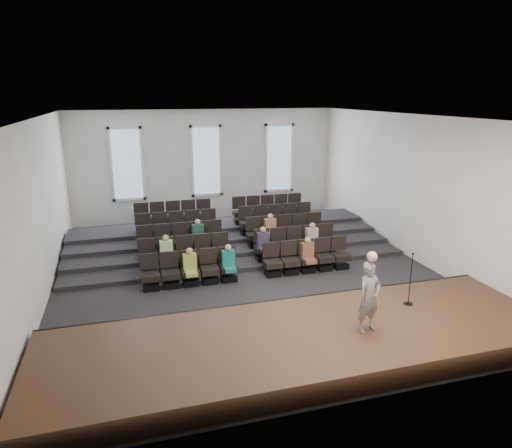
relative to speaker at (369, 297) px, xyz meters
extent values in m
plane|color=black|center=(-1.40, 5.38, -1.31)|extent=(14.00, 14.00, 0.00)
cube|color=white|center=(-1.40, 5.38, 3.70)|extent=(12.00, 14.00, 0.02)
cube|color=white|center=(-1.40, 12.40, 1.19)|extent=(12.00, 0.04, 5.00)
cube|color=white|center=(-1.40, -1.64, 1.19)|extent=(12.00, 0.04, 5.00)
cube|color=white|center=(-7.42, 5.38, 1.19)|extent=(0.04, 14.00, 5.00)
cube|color=white|center=(4.62, 5.38, 1.19)|extent=(0.04, 14.00, 5.00)
cube|color=#40291B|center=(-1.40, 0.28, -1.06)|extent=(11.80, 3.60, 0.50)
cube|color=black|center=(-1.40, 2.05, -1.06)|extent=(11.80, 0.06, 0.52)
cube|color=black|center=(-1.40, 7.71, -1.24)|extent=(11.80, 4.80, 0.15)
cube|color=black|center=(-1.40, 8.23, -1.16)|extent=(11.80, 3.75, 0.30)
cube|color=black|center=(-1.40, 8.76, -1.09)|extent=(11.80, 2.70, 0.45)
cube|color=black|center=(-1.40, 9.28, -1.01)|extent=(11.80, 1.65, 0.60)
cube|color=black|center=(-4.53, 4.78, -1.21)|extent=(0.47, 0.43, 0.20)
cube|color=black|center=(-4.53, 4.78, -0.90)|extent=(0.55, 0.50, 0.19)
cube|color=black|center=(-4.53, 4.99, -0.49)|extent=(0.55, 0.08, 0.50)
cube|color=black|center=(-3.93, 4.78, -1.21)|extent=(0.47, 0.43, 0.20)
cube|color=black|center=(-3.93, 4.78, -0.90)|extent=(0.55, 0.50, 0.19)
cube|color=black|center=(-3.93, 4.99, -0.49)|extent=(0.55, 0.08, 0.50)
cube|color=black|center=(-3.33, 4.78, -1.21)|extent=(0.47, 0.43, 0.20)
cube|color=black|center=(-3.33, 4.78, -0.90)|extent=(0.55, 0.50, 0.19)
cube|color=black|center=(-3.33, 4.99, -0.49)|extent=(0.55, 0.08, 0.50)
cube|color=black|center=(-2.73, 4.78, -1.21)|extent=(0.47, 0.43, 0.20)
cube|color=black|center=(-2.73, 4.78, -0.90)|extent=(0.55, 0.50, 0.19)
cube|color=black|center=(-2.73, 4.99, -0.49)|extent=(0.55, 0.08, 0.50)
cube|color=black|center=(-2.13, 4.78, -1.21)|extent=(0.47, 0.43, 0.20)
cube|color=black|center=(-2.13, 4.78, -0.90)|extent=(0.55, 0.50, 0.19)
cube|color=black|center=(-2.13, 4.99, -0.49)|extent=(0.55, 0.08, 0.50)
cube|color=black|center=(-0.68, 4.78, -1.21)|extent=(0.47, 0.43, 0.20)
cube|color=black|center=(-0.68, 4.78, -0.90)|extent=(0.55, 0.50, 0.19)
cube|color=black|center=(-0.68, 4.99, -0.49)|extent=(0.55, 0.08, 0.50)
cube|color=black|center=(-0.08, 4.78, -1.21)|extent=(0.47, 0.43, 0.20)
cube|color=black|center=(-0.08, 4.78, -0.90)|extent=(0.55, 0.50, 0.19)
cube|color=black|center=(-0.08, 4.99, -0.49)|extent=(0.55, 0.08, 0.50)
cube|color=black|center=(0.52, 4.78, -1.21)|extent=(0.47, 0.43, 0.20)
cube|color=black|center=(0.52, 4.78, -0.90)|extent=(0.55, 0.50, 0.19)
cube|color=black|center=(0.52, 4.99, -0.49)|extent=(0.55, 0.08, 0.50)
cube|color=black|center=(1.12, 4.78, -1.21)|extent=(0.47, 0.43, 0.20)
cube|color=black|center=(1.12, 4.78, -0.90)|extent=(0.55, 0.50, 0.19)
cube|color=black|center=(1.12, 4.99, -0.49)|extent=(0.55, 0.08, 0.50)
cube|color=black|center=(1.72, 4.78, -1.21)|extent=(0.47, 0.43, 0.20)
cube|color=black|center=(1.72, 4.78, -0.90)|extent=(0.55, 0.50, 0.19)
cube|color=black|center=(1.72, 4.99, -0.49)|extent=(0.55, 0.08, 0.50)
cube|color=black|center=(-4.53, 5.83, -1.06)|extent=(0.47, 0.43, 0.20)
cube|color=black|center=(-4.53, 5.83, -0.75)|extent=(0.55, 0.50, 0.19)
cube|color=black|center=(-4.53, 6.04, -0.34)|extent=(0.55, 0.08, 0.50)
cube|color=black|center=(-3.93, 5.83, -1.06)|extent=(0.47, 0.43, 0.20)
cube|color=black|center=(-3.93, 5.83, -0.75)|extent=(0.55, 0.50, 0.19)
cube|color=black|center=(-3.93, 6.04, -0.34)|extent=(0.55, 0.08, 0.50)
cube|color=black|center=(-3.33, 5.83, -1.06)|extent=(0.47, 0.43, 0.20)
cube|color=black|center=(-3.33, 5.83, -0.75)|extent=(0.55, 0.50, 0.19)
cube|color=black|center=(-3.33, 6.04, -0.34)|extent=(0.55, 0.08, 0.50)
cube|color=black|center=(-2.73, 5.83, -1.06)|extent=(0.47, 0.43, 0.20)
cube|color=black|center=(-2.73, 5.83, -0.75)|extent=(0.55, 0.50, 0.19)
cube|color=black|center=(-2.73, 6.04, -0.34)|extent=(0.55, 0.08, 0.50)
cube|color=black|center=(-2.13, 5.83, -1.06)|extent=(0.47, 0.43, 0.20)
cube|color=black|center=(-2.13, 5.83, -0.75)|extent=(0.55, 0.50, 0.19)
cube|color=black|center=(-2.13, 6.04, -0.34)|extent=(0.55, 0.08, 0.50)
cube|color=black|center=(-0.68, 5.83, -1.06)|extent=(0.47, 0.43, 0.20)
cube|color=black|center=(-0.68, 5.83, -0.75)|extent=(0.55, 0.50, 0.19)
cube|color=black|center=(-0.68, 6.04, -0.34)|extent=(0.55, 0.08, 0.50)
cube|color=black|center=(-0.08, 5.83, -1.06)|extent=(0.47, 0.43, 0.20)
cube|color=black|center=(-0.08, 5.83, -0.75)|extent=(0.55, 0.50, 0.19)
cube|color=black|center=(-0.08, 6.04, -0.34)|extent=(0.55, 0.08, 0.50)
cube|color=black|center=(0.52, 5.83, -1.06)|extent=(0.47, 0.43, 0.20)
cube|color=black|center=(0.52, 5.83, -0.75)|extent=(0.55, 0.50, 0.19)
cube|color=black|center=(0.52, 6.04, -0.34)|extent=(0.55, 0.08, 0.50)
cube|color=black|center=(1.12, 5.83, -1.06)|extent=(0.47, 0.43, 0.20)
cube|color=black|center=(1.12, 5.83, -0.75)|extent=(0.55, 0.50, 0.19)
cube|color=black|center=(1.12, 6.04, -0.34)|extent=(0.55, 0.08, 0.50)
cube|color=black|center=(1.72, 5.83, -1.06)|extent=(0.47, 0.43, 0.20)
cube|color=black|center=(1.72, 5.83, -0.75)|extent=(0.55, 0.50, 0.19)
cube|color=black|center=(1.72, 6.04, -0.34)|extent=(0.55, 0.08, 0.50)
cube|color=black|center=(-4.53, 6.88, -0.91)|extent=(0.47, 0.42, 0.20)
cube|color=black|center=(-4.53, 6.88, -0.60)|extent=(0.55, 0.50, 0.19)
cube|color=black|center=(-4.53, 7.09, -0.19)|extent=(0.55, 0.08, 0.50)
cube|color=black|center=(-3.93, 6.88, -0.91)|extent=(0.47, 0.42, 0.20)
cube|color=black|center=(-3.93, 6.88, -0.60)|extent=(0.55, 0.50, 0.19)
cube|color=black|center=(-3.93, 7.09, -0.19)|extent=(0.55, 0.08, 0.50)
cube|color=black|center=(-3.33, 6.88, -0.91)|extent=(0.47, 0.42, 0.20)
cube|color=black|center=(-3.33, 6.88, -0.60)|extent=(0.55, 0.50, 0.19)
cube|color=black|center=(-3.33, 7.09, -0.19)|extent=(0.55, 0.08, 0.50)
cube|color=black|center=(-2.73, 6.88, -0.91)|extent=(0.47, 0.42, 0.20)
cube|color=black|center=(-2.73, 6.88, -0.60)|extent=(0.55, 0.50, 0.19)
cube|color=black|center=(-2.73, 7.09, -0.19)|extent=(0.55, 0.08, 0.50)
cube|color=black|center=(-2.13, 6.88, -0.91)|extent=(0.47, 0.42, 0.20)
cube|color=black|center=(-2.13, 6.88, -0.60)|extent=(0.55, 0.50, 0.19)
cube|color=black|center=(-2.13, 7.09, -0.19)|extent=(0.55, 0.08, 0.50)
cube|color=black|center=(-0.68, 6.88, -0.91)|extent=(0.47, 0.42, 0.20)
cube|color=black|center=(-0.68, 6.88, -0.60)|extent=(0.55, 0.50, 0.19)
cube|color=black|center=(-0.68, 7.09, -0.19)|extent=(0.55, 0.08, 0.50)
cube|color=black|center=(-0.08, 6.88, -0.91)|extent=(0.47, 0.42, 0.20)
cube|color=black|center=(-0.08, 6.88, -0.60)|extent=(0.55, 0.50, 0.19)
cube|color=black|center=(-0.08, 7.09, -0.19)|extent=(0.55, 0.08, 0.50)
cube|color=black|center=(0.52, 6.88, -0.91)|extent=(0.47, 0.42, 0.20)
cube|color=black|center=(0.52, 6.88, -0.60)|extent=(0.55, 0.50, 0.19)
cube|color=black|center=(0.52, 7.09, -0.19)|extent=(0.55, 0.08, 0.50)
cube|color=black|center=(1.12, 6.88, -0.91)|extent=(0.47, 0.42, 0.20)
cube|color=black|center=(1.12, 6.88, -0.60)|extent=(0.55, 0.50, 0.19)
cube|color=black|center=(1.12, 7.09, -0.19)|extent=(0.55, 0.08, 0.50)
cube|color=black|center=(1.72, 6.88, -0.91)|extent=(0.47, 0.42, 0.20)
cube|color=black|center=(1.72, 6.88, -0.60)|extent=(0.55, 0.50, 0.19)
cube|color=black|center=(1.72, 7.09, -0.19)|extent=(0.55, 0.08, 0.50)
cube|color=black|center=(-4.53, 7.93, -0.76)|extent=(0.47, 0.42, 0.20)
cube|color=black|center=(-4.53, 7.93, -0.45)|extent=(0.55, 0.50, 0.19)
cube|color=black|center=(-4.53, 8.14, -0.04)|extent=(0.55, 0.08, 0.50)
cube|color=black|center=(-3.93, 7.93, -0.76)|extent=(0.47, 0.42, 0.20)
cube|color=black|center=(-3.93, 7.93, -0.45)|extent=(0.55, 0.50, 0.19)
cube|color=black|center=(-3.93, 8.14, -0.04)|extent=(0.55, 0.08, 0.50)
cube|color=black|center=(-3.33, 7.93, -0.76)|extent=(0.47, 0.42, 0.20)
cube|color=black|center=(-3.33, 7.93, -0.45)|extent=(0.55, 0.50, 0.19)
cube|color=black|center=(-3.33, 8.14, -0.04)|extent=(0.55, 0.08, 0.50)
cube|color=black|center=(-2.73, 7.93, -0.76)|extent=(0.47, 0.42, 0.20)
cube|color=black|center=(-2.73, 7.93, -0.45)|extent=(0.55, 0.50, 0.19)
cube|color=black|center=(-2.73, 8.14, -0.04)|extent=(0.55, 0.08, 0.50)
cube|color=black|center=(-2.13, 7.93, -0.76)|extent=(0.47, 0.42, 0.20)
cube|color=black|center=(-2.13, 7.93, -0.45)|extent=(0.55, 0.50, 0.19)
cube|color=black|center=(-2.13, 8.14, -0.04)|extent=(0.55, 0.08, 0.50)
cube|color=black|center=(-0.68, 7.93, -0.76)|extent=(0.47, 0.42, 0.20)
cube|color=black|center=(-0.68, 7.93, -0.45)|extent=(0.55, 0.50, 0.19)
cube|color=black|center=(-0.68, 8.14, -0.04)|extent=(0.55, 0.08, 0.50)
cube|color=black|center=(-0.08, 7.93, -0.76)|extent=(0.47, 0.42, 0.20)
cube|color=black|center=(-0.08, 7.93, -0.45)|extent=(0.55, 0.50, 0.19)
cube|color=black|center=(-0.08, 8.14, -0.04)|extent=(0.55, 0.08, 0.50)
cube|color=black|center=(0.52, 7.93, -0.76)|extent=(0.47, 0.42, 0.20)
cube|color=black|center=(0.52, 7.93, -0.45)|extent=(0.55, 0.50, 0.19)
cube|color=black|center=(0.52, 8.14, -0.04)|extent=(0.55, 0.08, 0.50)
cube|color=black|center=(1.12, 7.93, -0.76)|extent=(0.47, 0.42, 0.20)
cube|color=black|center=(1.12, 7.93, -0.45)|extent=(0.55, 0.50, 0.19)
cube|color=black|center=(1.12, 8.14, -0.04)|extent=(0.55, 0.08, 0.50)
cube|color=black|center=(1.72, 7.93, -0.76)|extent=(0.47, 0.42, 0.20)
cube|color=black|center=(1.72, 7.93, -0.45)|extent=(0.55, 0.50, 0.19)
cube|color=black|center=(1.72, 8.14, -0.04)|extent=(0.55, 0.08, 0.50)
cube|color=black|center=(-4.53, 8.98, -0.61)|extent=(0.47, 0.42, 0.20)
cube|color=black|center=(-4.53, 8.98, -0.30)|extent=(0.55, 0.50, 0.19)
cube|color=black|center=(-4.53, 9.19, 0.11)|extent=(0.55, 0.08, 0.50)
cube|color=black|center=(-3.93, 8.98, -0.61)|extent=(0.47, 0.42, 0.20)
cube|color=black|center=(-3.93, 8.98, -0.30)|extent=(0.55, 0.50, 0.19)
cube|color=black|center=(-3.93, 9.19, 0.11)|extent=(0.55, 0.08, 0.50)
cube|color=black|center=(-3.33, 8.98, -0.61)|extent=(0.47, 0.42, 0.20)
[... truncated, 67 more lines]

